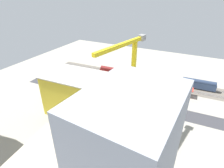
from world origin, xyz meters
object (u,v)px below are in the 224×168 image
construction_building (83,96)px  passenger_coach (199,84)px  street_tree_2 (98,90)px  street_tree_3 (149,108)px  street_tree_0 (57,81)px  street_tree_4 (133,100)px  freight_coach_far (114,72)px  parked_car_2 (127,96)px  box_truck_0 (85,93)px  street_tree_5 (162,108)px  parked_car_3 (115,93)px  traffic_light (67,84)px  locomotive (154,77)px  parked_car_1 (139,99)px  parked_car_4 (104,90)px  box_truck_1 (120,101)px  platform_canopy_near (139,80)px  tower_crane (130,79)px  parked_car_0 (152,103)px  street_tree_1 (99,93)px

construction_building → passenger_coach: bearing=-135.7°
street_tree_2 → street_tree_3: 26.81m
street_tree_0 → street_tree_2: bearing=178.3°
construction_building → street_tree_4: (-19.09, -12.64, -4.16)m
freight_coach_far → street_tree_3: street_tree_3 is taller
parked_car_2 → street_tree_3: size_ratio=0.76×
box_truck_0 → street_tree_5: 41.00m
parked_car_3 → street_tree_0: street_tree_0 is taller
street_tree_5 → parked_car_3: bearing=-17.9°
parked_car_3 → traffic_light: bearing=17.9°
locomotive → street_tree_5: (-12.69, 35.86, 3.01)m
passenger_coach → street_tree_3: (18.34, 36.67, 0.92)m
parked_car_1 → parked_car_4: size_ratio=1.09×
street_tree_3 → locomotive: bearing=-78.6°
street_tree_4 → street_tree_5: street_tree_4 is taller
parked_car_1 → box_truck_1: size_ratio=0.46×
locomotive → street_tree_5: bearing=109.5°
traffic_light → platform_canopy_near: bearing=-144.9°
street_tree_3 → freight_coach_far: bearing=-43.1°
parked_car_3 → tower_crane: 32.60m
box_truck_0 → locomotive: bearing=-128.4°
street_tree_2 → street_tree_3: bearing=178.5°
parked_car_4 → box_truck_0: bearing=49.1°
parked_car_1 → traffic_light: bearing=12.2°
parked_car_0 → parked_car_1: bearing=-1.5°
passenger_coach → street_tree_1: street_tree_1 is taller
parked_car_0 → street_tree_1: 26.84m
locomotive → tower_crane: bearing=91.9°
street_tree_5 → parked_car_2: bearing=-23.8°
parked_car_0 → street_tree_1: bearing=18.7°
tower_crane → box_truck_1: 25.28m
locomotive → box_truck_1: locomotive is taller
platform_canopy_near → passenger_coach: 33.93m
street_tree_3 → street_tree_4: street_tree_4 is taller
street_tree_0 → street_tree_5: (-59.42, 0.72, 0.15)m
locomotive → box_truck_0: locomotive is taller
tower_crane → street_tree_0: tower_crane is taller
parked_car_1 → street_tree_3: (-7.91, 9.42, 3.24)m
street_tree_5 → traffic_light: (52.37, -0.16, -0.37)m
parked_car_4 → street_tree_3: (-28.10, 9.73, 3.19)m
parked_car_0 → tower_crane: bearing=76.4°
passenger_coach → parked_car_3: passenger_coach is taller
locomotive → passenger_coach: bearing=-180.0°
construction_building → street_tree_2: 12.65m
platform_canopy_near → parked_car_4: platform_canopy_near is taller
street_tree_1 → parked_car_4: bearing=-78.4°
parked_car_2 → traffic_light: size_ratio=0.67×
box_truck_0 → traffic_light: bearing=0.7°
platform_canopy_near → freight_coach_far: (18.74, -5.41, -0.95)m
parked_car_0 → street_tree_3: (-1.04, 9.25, 3.22)m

